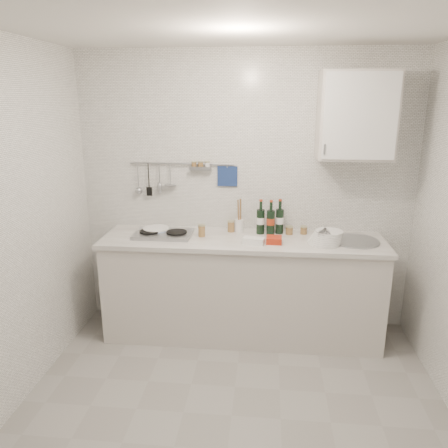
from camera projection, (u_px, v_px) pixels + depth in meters
The scene contains 16 objects.
floor at pixel (232, 416), 2.98m from camera, with size 3.00×3.00×0.00m, color gray.
ceiling at pixel (234, 16), 2.29m from camera, with size 3.00×3.00×0.00m, color silver.
back_wall at pixel (245, 194), 3.97m from camera, with size 3.00×0.02×2.50m, color silver.
counter at pixel (243, 290), 3.91m from camera, with size 2.44×0.64×0.96m.
wall_rail at pixel (179, 174), 3.95m from camera, with size 0.98×0.09×0.34m.
wall_cabinet at pixel (356, 116), 3.52m from camera, with size 0.60×0.38×0.70m.
plate_stack_hob at pixel (155, 231), 3.91m from camera, with size 0.26×0.25×0.05m.
plate_stack_sink at pixel (326, 237), 3.63m from camera, with size 0.29×0.28×0.11m.
wine_bottles at pixel (270, 217), 3.86m from camera, with size 0.24×0.12×0.31m.
butter_dish at pixel (254, 241), 3.62m from camera, with size 0.18×0.09×0.05m, color white.
strawberry_punnet at pixel (274, 240), 3.64m from camera, with size 0.13×0.13×0.05m, color #B83014.
utensil_crock at pixel (239, 224), 3.93m from camera, with size 0.08×0.08×0.31m.
jar_a at pixel (231, 226), 3.95m from camera, with size 0.07×0.07×0.10m.
jar_b at pixel (304, 230), 3.88m from camera, with size 0.06×0.06×0.07m.
jar_c at pixel (289, 230), 3.87m from camera, with size 0.07×0.07×0.07m.
jar_d at pixel (202, 230), 3.81m from camera, with size 0.06×0.06×0.11m.
Camera 1 is at (0.20, -2.49, 2.09)m, focal length 35.00 mm.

